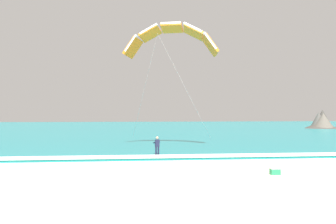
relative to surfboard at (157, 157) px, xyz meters
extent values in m
plane|color=beige|center=(3.47, -12.87, -0.03)|extent=(200.00, 200.00, 0.00)
cube|color=teal|center=(3.47, 57.56, 0.07)|extent=(200.00, 120.00, 0.20)
cube|color=white|center=(3.47, -1.44, 0.19)|extent=(200.00, 2.19, 0.04)
ellipsoid|color=white|center=(0.00, 0.00, 0.00)|extent=(0.67, 1.45, 0.05)
cube|color=black|center=(0.00, 0.25, 0.04)|extent=(0.17, 0.09, 0.04)
cube|color=black|center=(0.00, -0.25, 0.04)|extent=(0.17, 0.09, 0.04)
cylinder|color=#191E38|center=(-0.10, -0.02, 0.39)|extent=(0.14, 0.14, 0.84)
cylinder|color=#191E38|center=(0.10, 0.02, 0.39)|extent=(0.14, 0.14, 0.84)
cube|color=#191E38|center=(0.00, 0.00, 1.11)|extent=(0.37, 0.26, 0.60)
sphere|color=tan|center=(0.00, 0.00, 1.55)|extent=(0.22, 0.22, 0.22)
cylinder|color=#191E38|center=(-0.20, 0.13, 1.16)|extent=(0.18, 0.51, 0.22)
cylinder|color=#191E38|center=(0.15, 0.19, 1.16)|extent=(0.18, 0.51, 0.22)
cylinder|color=black|center=(-0.07, 0.37, 1.16)|extent=(0.55, 0.13, 0.04)
cube|color=#3F3F42|center=(-0.02, 0.12, 0.89)|extent=(0.13, 0.10, 0.10)
cube|color=orange|center=(5.71, 5.41, 10.15)|extent=(1.48, 2.04, 2.14)
cube|color=white|center=(5.50, 4.72, 10.44)|extent=(1.27, 0.61, 1.78)
cube|color=orange|center=(4.21, 6.30, 11.58)|extent=(2.18, 2.21, 1.62)
cube|color=white|center=(4.00, 5.61, 11.87)|extent=(1.83, 0.80, 1.15)
cube|color=orange|center=(2.16, 7.08, 12.09)|extent=(2.50, 2.25, 0.74)
cube|color=white|center=(1.95, 6.40, 12.39)|extent=(1.99, 0.88, 0.26)
cube|color=orange|center=(0.02, 7.58, 11.58)|extent=(2.56, 2.16, 1.62)
cube|color=white|center=(-0.19, 6.89, 11.87)|extent=(1.86, 0.83, 1.15)
cube|color=orange|center=(-1.72, 7.67, 10.15)|extent=(2.18, 1.94, 2.14)
cube|color=white|center=(-1.93, 6.99, 10.44)|extent=(1.36, 0.66, 1.78)
cylinder|color=#B2B2B7|center=(2.89, 2.89, 5.66)|extent=(5.67, 5.06, 8.99)
cylinder|color=#B2B2B7|center=(-0.83, 4.02, 5.66)|extent=(1.81, 7.32, 8.99)
cone|color=#47423D|center=(40.93, 49.73, 0.84)|extent=(8.03, 8.03, 1.74)
cone|color=#47423D|center=(42.30, 51.71, 2.14)|extent=(4.51, 4.51, 4.34)
cone|color=#56514C|center=(40.41, 49.88, 1.89)|extent=(4.10, 4.10, 3.83)
cone|color=#665B51|center=(40.88, 48.77, 1.73)|extent=(4.88, 4.88, 3.52)
cube|color=#238E5B|center=(5.97, -9.94, 0.14)|extent=(0.56, 0.36, 0.34)
cube|color=white|center=(5.97, -9.94, 0.34)|extent=(0.58, 0.38, 0.06)
camera|label=1|loc=(-3.06, -32.08, 3.60)|focal=42.25mm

